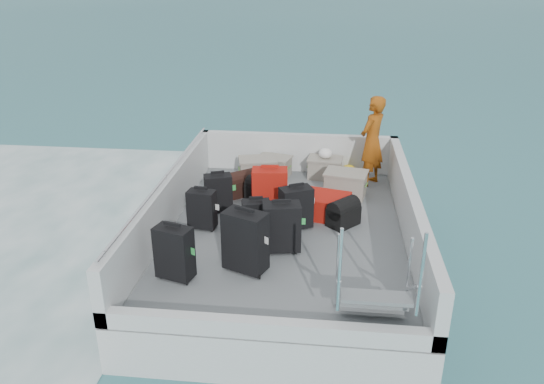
{
  "coord_description": "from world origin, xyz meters",
  "views": [
    {
      "loc": [
        0.56,
        -6.83,
        4.14
      ],
      "look_at": [
        -0.25,
        0.46,
        1.0
      ],
      "focal_mm": 35.0,
      "sensor_mm": 36.0,
      "label": 1
    }
  ],
  "objects_px": {
    "suitcase_2": "(218,193)",
    "crate_1": "(274,167)",
    "suitcase_3": "(245,242)",
    "suitcase_6": "(282,228)",
    "crate_3": "(345,185)",
    "crate_2": "(325,169)",
    "suitcase_7": "(296,208)",
    "suitcase_8": "(320,205)",
    "crate_0": "(258,170)",
    "suitcase_1": "(202,210)",
    "passenger": "(372,141)",
    "suitcase_0": "(174,253)",
    "suitcase_5": "(270,192)",
    "suitcase_4": "(256,220)"
  },
  "relations": [
    {
      "from": "suitcase_8",
      "to": "suitcase_0",
      "type": "bearing_deg",
      "value": 153.7
    },
    {
      "from": "suitcase_0",
      "to": "suitcase_7",
      "type": "xyz_separation_m",
      "value": [
        1.36,
        1.5,
        -0.03
      ]
    },
    {
      "from": "suitcase_2",
      "to": "suitcase_8",
      "type": "xyz_separation_m",
      "value": [
        1.56,
        0.03,
        -0.13
      ]
    },
    {
      "from": "suitcase_1",
      "to": "suitcase_8",
      "type": "bearing_deg",
      "value": 28.63
    },
    {
      "from": "suitcase_0",
      "to": "suitcase_5",
      "type": "bearing_deg",
      "value": 80.81
    },
    {
      "from": "suitcase_6",
      "to": "suitcase_8",
      "type": "height_order",
      "value": "suitcase_6"
    },
    {
      "from": "suitcase_0",
      "to": "suitcase_4",
      "type": "height_order",
      "value": "suitcase_0"
    },
    {
      "from": "suitcase_1",
      "to": "passenger",
      "type": "height_order",
      "value": "passenger"
    },
    {
      "from": "suitcase_4",
      "to": "suitcase_5",
      "type": "xyz_separation_m",
      "value": [
        0.1,
        0.81,
        0.08
      ]
    },
    {
      "from": "crate_0",
      "to": "passenger",
      "type": "xyz_separation_m",
      "value": [
        1.96,
        0.05,
        0.59
      ]
    },
    {
      "from": "suitcase_5",
      "to": "suitcase_1",
      "type": "bearing_deg",
      "value": -152.34
    },
    {
      "from": "suitcase_5",
      "to": "passenger",
      "type": "relative_size",
      "value": 0.47
    },
    {
      "from": "suitcase_2",
      "to": "suitcase_7",
      "type": "bearing_deg",
      "value": -39.82
    },
    {
      "from": "suitcase_6",
      "to": "crate_1",
      "type": "height_order",
      "value": "suitcase_6"
    },
    {
      "from": "suitcase_2",
      "to": "passenger",
      "type": "distance_m",
      "value": 2.81
    },
    {
      "from": "suitcase_3",
      "to": "crate_1",
      "type": "distance_m",
      "value": 3.27
    },
    {
      "from": "suitcase_0",
      "to": "suitcase_1",
      "type": "distance_m",
      "value": 1.34
    },
    {
      "from": "crate_1",
      "to": "suitcase_6",
      "type": "bearing_deg",
      "value": -81.85
    },
    {
      "from": "suitcase_1",
      "to": "crate_1",
      "type": "xyz_separation_m",
      "value": [
        0.81,
        2.21,
        -0.13
      ]
    },
    {
      "from": "suitcase_2",
      "to": "crate_1",
      "type": "bearing_deg",
      "value": 47.15
    },
    {
      "from": "suitcase_4",
      "to": "suitcase_2",
      "type": "bearing_deg",
      "value": 116.38
    },
    {
      "from": "suitcase_3",
      "to": "passenger",
      "type": "bearing_deg",
      "value": 84.3
    },
    {
      "from": "suitcase_5",
      "to": "crate_0",
      "type": "relative_size",
      "value": 1.18
    },
    {
      "from": "suitcase_8",
      "to": "crate_0",
      "type": "relative_size",
      "value": 1.39
    },
    {
      "from": "suitcase_2",
      "to": "crate_2",
      "type": "bearing_deg",
      "value": 25.41
    },
    {
      "from": "crate_2",
      "to": "crate_3",
      "type": "xyz_separation_m",
      "value": [
        0.35,
        -0.77,
        0.02
      ]
    },
    {
      "from": "suitcase_0",
      "to": "crate_3",
      "type": "relative_size",
      "value": 1.06
    },
    {
      "from": "suitcase_2",
      "to": "suitcase_5",
      "type": "xyz_separation_m",
      "value": [
        0.8,
        -0.01,
        0.07
      ]
    },
    {
      "from": "suitcase_1",
      "to": "suitcase_8",
      "type": "relative_size",
      "value": 0.68
    },
    {
      "from": "suitcase_7",
      "to": "suitcase_8",
      "type": "height_order",
      "value": "suitcase_7"
    },
    {
      "from": "suitcase_1",
      "to": "passenger",
      "type": "relative_size",
      "value": 0.38
    },
    {
      "from": "suitcase_1",
      "to": "crate_0",
      "type": "distance_m",
      "value": 2.04
    },
    {
      "from": "suitcase_8",
      "to": "crate_1",
      "type": "relative_size",
      "value": 1.56
    },
    {
      "from": "suitcase_1",
      "to": "crate_0",
      "type": "bearing_deg",
      "value": 82.51
    },
    {
      "from": "suitcase_0",
      "to": "crate_3",
      "type": "height_order",
      "value": "suitcase_0"
    },
    {
      "from": "suitcase_1",
      "to": "passenger",
      "type": "bearing_deg",
      "value": 46.67
    },
    {
      "from": "suitcase_6",
      "to": "crate_2",
      "type": "relative_size",
      "value": 1.19
    },
    {
      "from": "suitcase_8",
      "to": "passenger",
      "type": "xyz_separation_m",
      "value": [
        0.82,
        1.38,
        0.61
      ]
    },
    {
      "from": "crate_3",
      "to": "passenger",
      "type": "distance_m",
      "value": 0.92
    },
    {
      "from": "suitcase_3",
      "to": "suitcase_6",
      "type": "distance_m",
      "value": 0.67
    },
    {
      "from": "suitcase_3",
      "to": "crate_3",
      "type": "distance_m",
      "value": 2.81
    },
    {
      "from": "suitcase_6",
      "to": "passenger",
      "type": "xyz_separation_m",
      "value": [
        1.3,
        2.53,
        0.44
      ]
    },
    {
      "from": "passenger",
      "to": "suitcase_2",
      "type": "bearing_deg",
      "value": -25.26
    },
    {
      "from": "suitcase_1",
      "to": "suitcase_4",
      "type": "xyz_separation_m",
      "value": [
        0.81,
        -0.21,
        -0.01
      ]
    },
    {
      "from": "crate_2",
      "to": "crate_0",
      "type": "bearing_deg",
      "value": -168.48
    },
    {
      "from": "crate_1",
      "to": "suitcase_0",
      "type": "bearing_deg",
      "value": -103.11
    },
    {
      "from": "suitcase_1",
      "to": "crate_2",
      "type": "height_order",
      "value": "suitcase_1"
    },
    {
      "from": "suitcase_5",
      "to": "crate_2",
      "type": "distance_m",
      "value": 1.81
    },
    {
      "from": "passenger",
      "to": "suitcase_6",
      "type": "bearing_deg",
      "value": 7.12
    },
    {
      "from": "suitcase_2",
      "to": "suitcase_3",
      "type": "xyz_separation_m",
      "value": [
        0.69,
        -1.67,
        0.1
      ]
    }
  ]
}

